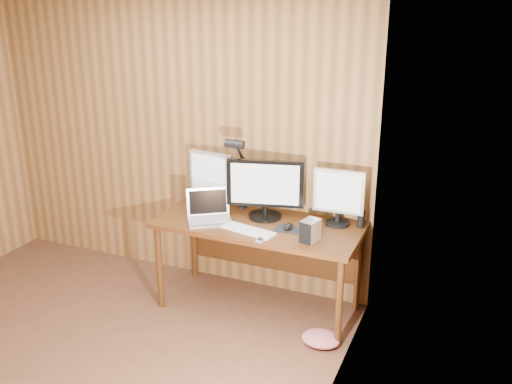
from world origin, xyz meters
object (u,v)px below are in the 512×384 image
Objects in this scene: keyboard at (248,230)px; desk_lamp at (239,163)px; phone at (261,240)px; hard_drive at (310,231)px; monitor_right at (339,196)px; speaker at (361,219)px; monitor_left at (211,177)px; desk at (262,234)px; monitor_center at (265,188)px; mouse at (288,227)px; laptop at (209,213)px.

desk_lamp is at bearing 134.84° from keyboard.
hard_drive is at bearing 13.21° from phone.
keyboard is 0.68× the size of desk_lamp.
monitor_right is 4.02× the size of phone.
phone is at bearing -139.70° from speaker.
monitor_left is at bearing 154.07° from keyboard.
desk is 2.68× the size of monitor_center.
mouse reaches higher than keyboard.
monitor_right reaches higher than speaker.
monitor_center is 0.58m from hard_drive.
desk is 0.29m from keyboard.
desk is 3.82× the size of laptop.
monitor_right is at bearing 9.44° from monitor_left.
monitor_center is 1.33× the size of keyboard.
hard_drive is (0.47, -0.30, -0.17)m from monitor_center.
desk is 9.62× the size of hard_drive.
monitor_center reaches higher than keyboard.
mouse is (0.64, 0.06, -0.04)m from laptop.
monitor_left reaches higher than speaker.
keyboard is 0.19m from phone.
laptop is at bearing 177.60° from keyboard.
desk_lamp is at bearing 168.23° from hard_drive.
desk_lamp reaches higher than monitor_right.
hard_drive is (-0.10, -0.37, -0.16)m from monitor_right.
desk_lamp reaches higher than hard_drive.
mouse is at bearing -153.01° from speaker.
laptop is 3.82× the size of mouse.
desk is at bearing 166.17° from hard_drive.
speaker is at bearing 4.23° from monitor_right.
laptop is 3.14× the size of speaker.
keyboard is at bearing -107.22° from monitor_center.
phone is at bearing -145.44° from hard_drive.
desk_lamp is at bearing 158.11° from mouse.
monitor_left is at bearing 79.45° from laptop.
monitor_left is 2.78× the size of hard_drive.
monitor_left reaches higher than keyboard.
keyboard is at bearing -47.39° from laptop.
monitor_left is 1.27m from speaker.
speaker is at bearing -6.78° from monitor_center.
laptop is (-0.96, -0.29, -0.18)m from monitor_right.
mouse is at bearing 58.68° from phone.
desk_lamp is at bearing 158.92° from desk.
mouse is 0.29m from phone.
monitor_center is at bearing 148.04° from mouse.
keyboard is at bearing -152.15° from speaker.
keyboard is 0.31m from mouse.
phone is (0.52, -0.21, -0.05)m from laptop.
speaker is (0.76, 0.40, 0.06)m from keyboard.
laptop is at bearing -156.62° from desk.
desk_lamp is (-0.24, 0.09, 0.53)m from desk.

